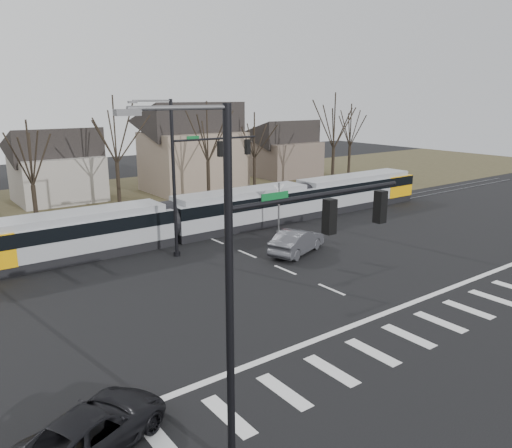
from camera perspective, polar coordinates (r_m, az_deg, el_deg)
ground at (r=26.83m, az=11.67°, el=-8.62°), size 140.00×140.00×0.00m
grass_verge at (r=52.73m, az=-15.08°, el=2.57°), size 140.00×28.00×0.01m
crosswalk at (r=24.62m, az=18.72°, el=-11.28°), size 27.00×2.60×0.01m
stop_line at (r=25.78m, az=14.68°, el=-9.77°), size 28.00×0.35×0.01m
lane_dashes at (r=38.66m, az=-6.20°, el=-1.23°), size 0.18×30.00×0.01m
rail_pair at (r=38.48m, az=-6.05°, el=-1.26°), size 90.00×1.52×0.06m
tram at (r=40.14m, az=-1.80°, el=1.90°), size 40.60×3.01×3.08m
sedan at (r=33.87m, az=4.70°, el=-1.99°), size 5.15×6.22×1.66m
suv at (r=16.81m, az=-18.18°, el=-21.45°), size 6.09×6.78×1.40m
signal_pole_near_left at (r=13.95m, az=2.41°, el=-5.09°), size 9.28×0.44×10.20m
signal_pole_far at (r=33.34m, az=-6.97°, el=6.26°), size 9.28×0.44×10.20m
rail_crossing_signal at (r=38.40m, az=2.62°, el=1.63°), size 1.08×0.36×4.00m
tree_row at (r=47.32m, az=-10.48°, el=7.65°), size 59.20×7.20×10.00m
house_b at (r=54.35m, az=-21.87°, el=6.61°), size 8.64×7.56×7.65m
house_c at (r=56.70m, az=-7.26°, el=9.09°), size 10.80×8.64×10.10m
house_d at (r=66.98m, az=3.27°, el=8.89°), size 8.64×7.56×7.65m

